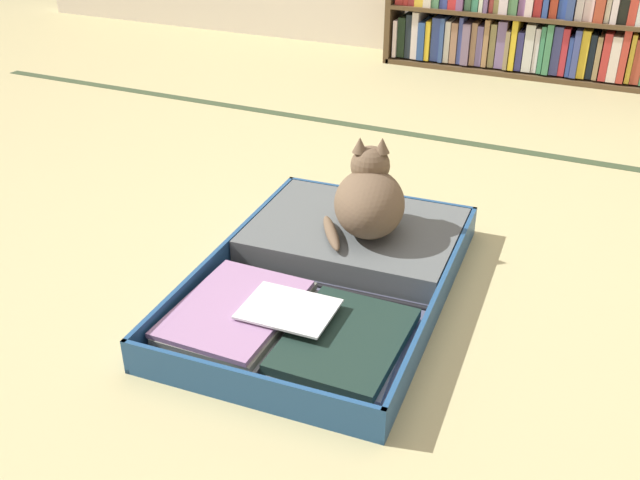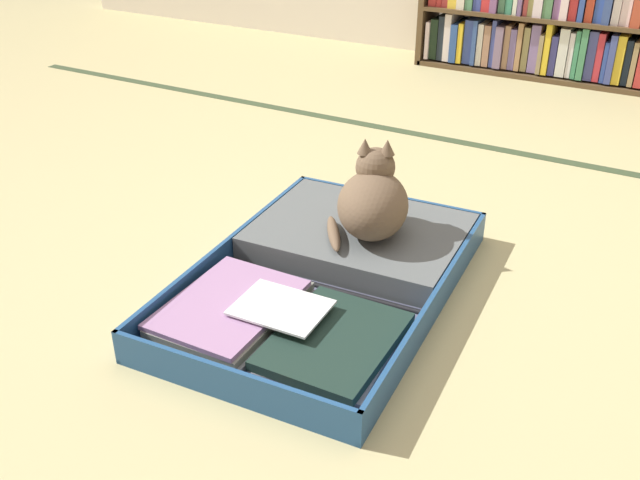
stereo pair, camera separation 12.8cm
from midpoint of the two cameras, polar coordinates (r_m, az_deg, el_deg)
The scene contains 4 objects.
ground_plane at distance 1.92m, azimuth 5.02°, elevation -4.46°, with size 10.00×10.00×0.00m, color tan.
tatami_border at distance 2.93m, azimuth 14.74°, elevation 7.02°, with size 4.80×0.05×0.00m.
open_suitcase at distance 1.95m, azimuth 2.87°, elevation -2.37°, with size 0.66×0.98×0.09m.
black_cat at distance 2.00m, azimuth 6.01°, elevation 3.08°, with size 0.28×0.33×0.26m.
Camera 2 is at (0.68, -1.44, 1.06)m, focal length 40.52 mm.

